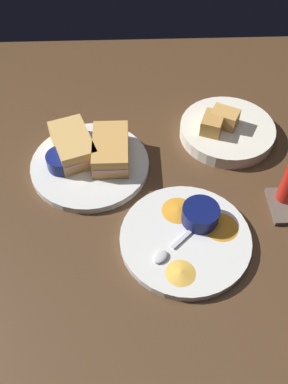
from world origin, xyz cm
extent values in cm
cube|color=#4C331E|center=(0.00, 0.00, -1.50)|extent=(110.00, 110.00, 3.00)
cylinder|color=silver|center=(-2.52, -13.87, 0.80)|extent=(25.79, 25.79, 1.60)
cube|color=tan|center=(-4.01, -9.21, 4.00)|extent=(13.04, 7.67, 4.80)
cube|color=#DB938E|center=(-4.01, -9.21, 4.00)|extent=(13.30, 7.06, 0.80)
cube|color=tan|center=(-5.82, -17.50, 4.00)|extent=(14.80, 11.55, 4.80)
cube|color=#DB938E|center=(-5.82, -17.50, 4.00)|extent=(14.84, 11.06, 0.80)
cylinder|color=navy|center=(-1.65, -19.61, 3.23)|extent=(6.54, 6.54, 3.25)
cylinder|color=black|center=(-1.65, -19.61, 4.45)|extent=(5.36, 5.36, 0.60)
cube|color=silver|center=(-0.41, -10.17, 1.85)|extent=(1.51, 5.56, 0.40)
ellipsoid|color=silver|center=(-1.12, -15.62, 2.00)|extent=(2.60, 3.46, 0.80)
cylinder|color=silver|center=(17.42, 5.04, 0.80)|extent=(24.88, 24.88, 1.60)
cylinder|color=#0C144C|center=(13.69, 8.15, 3.31)|extent=(7.18, 7.18, 3.42)
cylinder|color=olive|center=(13.69, 8.15, 4.62)|extent=(5.89, 5.89, 0.60)
cube|color=silver|center=(18.10, 4.33, 1.85)|extent=(4.38, 4.53, 0.40)
ellipsoid|color=silver|center=(21.90, 0.35, 2.00)|extent=(3.80, 3.83, 0.80)
cone|color=orange|center=(11.29, 4.18, 1.90)|extent=(9.12, 9.12, 0.60)
cone|color=gold|center=(25.11, 3.38, 1.90)|extent=(7.64, 7.64, 0.60)
cone|color=orange|center=(15.59, 12.03, 1.90)|extent=(7.01, 7.01, 0.60)
cylinder|color=silver|center=(-11.61, 17.72, 1.50)|extent=(21.96, 21.96, 3.00)
cube|color=#C68C42|center=(-10.49, 13.72, 4.85)|extent=(7.19, 6.29, 3.70)
cube|color=tan|center=(-12.34, 16.75, 4.88)|extent=(6.73, 7.37, 3.75)
camera|label=1|loc=(60.38, -4.40, 66.97)|focal=38.80mm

